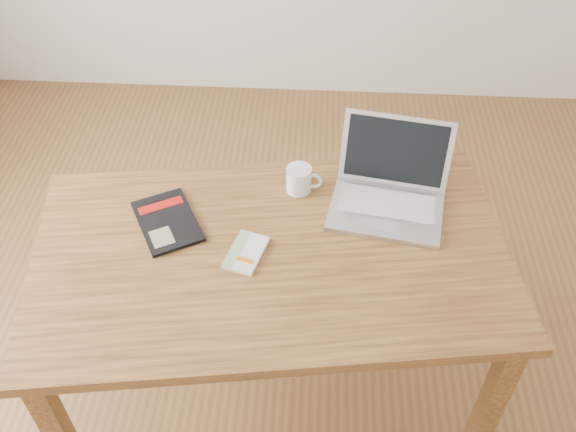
# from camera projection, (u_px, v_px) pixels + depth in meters

# --- Properties ---
(room) EXTENTS (4.04, 4.04, 2.70)m
(room) POSITION_uv_depth(u_px,v_px,m) (256.00, 82.00, 1.61)
(room) COLOR brown
(room) RESTS_ON ground
(desk) EXTENTS (1.61, 1.06, 0.75)m
(desk) POSITION_uv_depth(u_px,v_px,m) (272.00, 270.00, 2.08)
(desk) COLOR brown
(desk) RESTS_ON ground
(white_guidebook) EXTENTS (0.14, 0.19, 0.01)m
(white_guidebook) POSITION_uv_depth(u_px,v_px,m) (246.00, 253.00, 2.00)
(white_guidebook) COLOR beige
(white_guidebook) RESTS_ON desk
(black_guidebook) EXTENTS (0.28, 0.32, 0.01)m
(black_guidebook) POSITION_uv_depth(u_px,v_px,m) (167.00, 221.00, 2.10)
(black_guidebook) COLOR black
(black_guidebook) RESTS_ON desk
(laptop) EXTENTS (0.42, 0.40, 0.25)m
(laptop) POSITION_uv_depth(u_px,v_px,m) (389.00, 189.00, 2.14)
(laptop) COLOR #BDBDC1
(laptop) RESTS_ON desk
(coffee_mug) EXTENTS (0.13, 0.09, 0.09)m
(coffee_mug) POSITION_uv_depth(u_px,v_px,m) (300.00, 179.00, 2.19)
(coffee_mug) COLOR white
(coffee_mug) RESTS_ON desk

